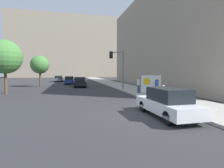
{
  "coord_description": "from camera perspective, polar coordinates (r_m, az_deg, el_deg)",
  "views": [
    {
      "loc": [
        -4.34,
        -8.81,
        2.4
      ],
      "look_at": [
        -0.57,
        6.5,
        1.27
      ],
      "focal_mm": 28.0,
      "sensor_mm": 36.0,
      "label": 1
    }
  ],
  "objects": [
    {
      "name": "jogger_on_sidewalk",
      "position": [
        16.13,
        14.4,
        -0.88
      ],
      "size": [
        0.34,
        0.34,
        1.75
      ],
      "rotation": [
        0.0,
        0.0,
        2.46
      ],
      "color": "#424247",
      "rests_on": "sidewalk_curb"
    },
    {
      "name": "traffic_light_pole",
      "position": [
        22.06,
        2.12,
        6.89
      ],
      "size": [
        2.11,
        1.88,
        4.97
      ],
      "color": "slate",
      "rests_on": "sidewalk_curb"
    },
    {
      "name": "sidewalk_curb",
      "position": [
        25.31,
        5.32,
        -1.2
      ],
      "size": [
        4.14,
        90.0,
        0.14
      ],
      "primitive_type": "cube",
      "color": "#A8A399",
      "rests_on": "ground_plane"
    },
    {
      "name": "building_backdrop_far",
      "position": [
        80.43,
        -12.31,
        11.51
      ],
      "size": [
        52.0,
        12.0,
        25.85
      ],
      "color": "gray",
      "rests_on": "ground_plane"
    },
    {
      "name": "pedestrian_behind",
      "position": [
        18.59,
        8.7,
        -0.32
      ],
      "size": [
        0.34,
        0.34,
        1.65
      ],
      "rotation": [
        0.0,
        0.0,
        6.26
      ],
      "color": "#334775",
      "rests_on": "sidewalk_curb"
    },
    {
      "name": "street_tree_near_curb",
      "position": [
        21.95,
        -31.67,
        7.53
      ],
      "size": [
        3.6,
        3.6,
        5.76
      ],
      "color": "brown",
      "rests_on": "ground_plane"
    },
    {
      "name": "parked_car_curbside",
      "position": [
        9.72,
        17.58,
        -5.82
      ],
      "size": [
        1.71,
        4.35,
        1.54
      ],
      "color": "white",
      "rests_on": "ground_plane"
    },
    {
      "name": "protest_banner",
      "position": [
        18.7,
        12.63,
        0.1
      ],
      "size": [
        2.4,
        0.06,
        1.87
      ],
      "color": "slate",
      "rests_on": "sidewalk_curb"
    },
    {
      "name": "building_backdrop_right",
      "position": [
        31.68,
        18.72,
        13.31
      ],
      "size": [
        10.0,
        32.0,
        15.18
      ],
      "color": "gray",
      "rests_on": "ground_plane"
    },
    {
      "name": "car_on_road_distant",
      "position": [
        43.51,
        -17.04,
        1.68
      ],
      "size": [
        1.87,
        4.35,
        1.41
      ],
      "color": "#565B60",
      "rests_on": "ground_plane"
    },
    {
      "name": "seated_protester",
      "position": [
        14.12,
        16.43,
        -2.53
      ],
      "size": [
        0.91,
        0.77,
        1.23
      ],
      "rotation": [
        0.0,
        0.0,
        0.21
      ],
      "color": "#474C56",
      "rests_on": "sidewalk_curb"
    },
    {
      "name": "ground_plane",
      "position": [
        10.11,
        12.23,
        -9.72
      ],
      "size": [
        160.0,
        160.0,
        0.0
      ],
      "primitive_type": "plane",
      "color": "#303033"
    },
    {
      "name": "car_on_road_midblock",
      "position": [
        33.98,
        -13.79,
        1.19
      ],
      "size": [
        1.71,
        4.54,
        1.52
      ],
      "color": "navy",
      "rests_on": "ground_plane"
    },
    {
      "name": "car_on_road_nearest",
      "position": [
        27.81,
        -10.55,
        0.65
      ],
      "size": [
        1.78,
        4.73,
        1.55
      ],
      "color": "black",
      "rests_on": "ground_plane"
    },
    {
      "name": "street_tree_midblock",
      "position": [
        29.56,
        -22.52,
        5.83
      ],
      "size": [
        2.82,
        2.82,
        4.89
      ],
      "color": "brown",
      "rests_on": "ground_plane"
    }
  ]
}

